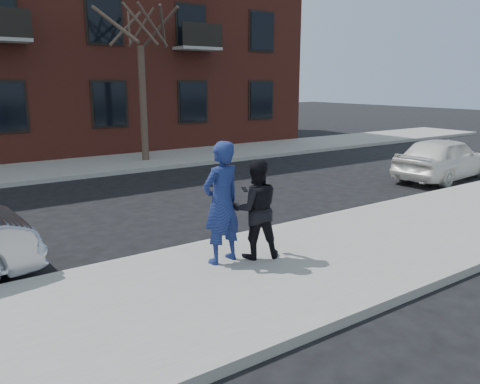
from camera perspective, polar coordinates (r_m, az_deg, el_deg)
ground at (r=6.97m, az=-9.46°, el=-13.02°), size 100.00×100.00×0.00m
near_sidewalk at (r=6.73m, az=-8.55°, el=-13.26°), size 50.00×3.50×0.15m
near_curb at (r=8.26m, az=-14.11°, el=-8.38°), size 50.00×0.10×0.15m
far_sidewalk at (r=17.41m, az=-25.46°, el=2.08°), size 50.00×3.50×0.15m
far_curb at (r=15.66m, az=-24.37°, el=1.07°), size 50.00×0.10×0.15m
apartment_building at (r=24.34m, az=-24.85°, el=19.41°), size 24.30×10.30×12.30m
street_tree at (r=18.31m, az=-12.23°, el=20.71°), size 3.60×3.60×6.80m
white_car at (r=16.33m, az=23.57°, el=3.79°), size 4.17×2.00×1.38m
man_hoodie at (r=7.58m, az=-2.27°, el=-1.33°), size 0.81×0.60×2.02m
man_peacoat at (r=7.83m, az=1.92°, el=-2.08°), size 1.00×0.90×1.69m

